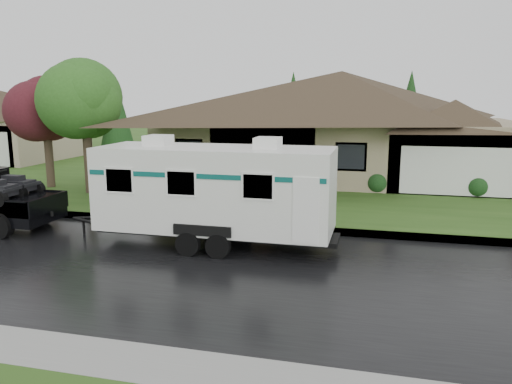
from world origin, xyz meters
TOP-DOWN VIEW (x-y plane):
  - ground at (0.00, 0.00)m, footprint 140.00×140.00m
  - road at (0.00, -2.00)m, footprint 140.00×8.00m
  - curb at (0.00, 2.25)m, footprint 140.00×0.50m
  - lawn at (0.00, 15.00)m, footprint 140.00×26.00m
  - house_main at (2.29, 13.84)m, footprint 19.44×10.80m
  - tree_left_green at (-8.46, 6.03)m, footprint 3.48×3.48m
  - tree_red at (-11.12, 6.91)m, footprint 3.21×3.21m
  - shrub_row at (2.00, 9.30)m, footprint 13.60×1.00m
  - travel_trailer at (-0.52, 0.14)m, footprint 7.30×2.57m

SIDE VIEW (x-z plane):
  - ground at x=0.00m, z-range 0.00..0.00m
  - road at x=0.00m, z-range 0.00..0.01m
  - curb at x=0.00m, z-range 0.00..0.15m
  - lawn at x=0.00m, z-range 0.00..0.15m
  - shrub_row at x=2.00m, z-range 0.15..1.15m
  - travel_trailer at x=-0.52m, z-range 0.10..3.38m
  - house_main at x=2.29m, z-range 0.14..7.04m
  - tree_red at x=-11.12m, z-range 1.18..6.48m
  - tree_left_green at x=-8.46m, z-range 1.26..7.03m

